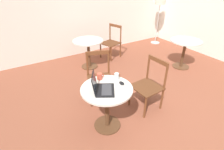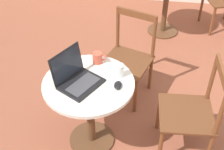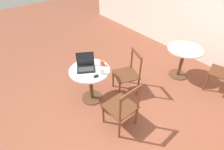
{
  "view_description": "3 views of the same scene",
  "coord_description": "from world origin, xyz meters",
  "px_view_note": "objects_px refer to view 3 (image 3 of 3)",
  "views": [
    {
      "loc": [
        -1.73,
        -1.55,
        2.11
      ],
      "look_at": [
        -0.47,
        0.52,
        0.71
      ],
      "focal_mm": 28.0,
      "sensor_mm": 36.0,
      "label": 1
    },
    {
      "loc": [
        -0.3,
        -1.6,
        2.36
      ],
      "look_at": [
        -0.59,
        0.49,
        0.59
      ],
      "focal_mm": 50.0,
      "sensor_mm": 36.0,
      "label": 2
    },
    {
      "loc": [
        1.49,
        -1.03,
        2.6
      ],
      "look_at": [
        -0.54,
        0.58,
        0.54
      ],
      "focal_mm": 28.0,
      "sensor_mm": 36.0,
      "label": 3
    }
  ],
  "objects_px": {
    "chair_near_right": "(122,107)",
    "mouse": "(96,76)",
    "cafe_table_far": "(183,55)",
    "laptop": "(86,65)",
    "cafe_table_near": "(90,77)",
    "chair_near_back": "(128,73)",
    "drinking_glass": "(102,71)",
    "mug": "(102,63)"
  },
  "relations": [
    {
      "from": "chair_near_back",
      "to": "mug",
      "type": "height_order",
      "value": "chair_near_back"
    },
    {
      "from": "cafe_table_near",
      "to": "laptop",
      "type": "height_order",
      "value": "laptop"
    },
    {
      "from": "cafe_table_far",
      "to": "laptop",
      "type": "xyz_separation_m",
      "value": [
        -0.72,
        -2.05,
        0.22
      ]
    },
    {
      "from": "laptop",
      "to": "mug",
      "type": "distance_m",
      "value": 0.31
    },
    {
      "from": "chair_near_back",
      "to": "laptop",
      "type": "distance_m",
      "value": 0.88
    },
    {
      "from": "cafe_table_far",
      "to": "chair_near_back",
      "type": "bearing_deg",
      "value": -106.08
    },
    {
      "from": "chair_near_right",
      "to": "drinking_glass",
      "type": "bearing_deg",
      "value": 174.13
    },
    {
      "from": "cafe_table_near",
      "to": "laptop",
      "type": "bearing_deg",
      "value": -168.08
    },
    {
      "from": "cafe_table_near",
      "to": "mug",
      "type": "relative_size",
      "value": 6.08
    },
    {
      "from": "mug",
      "to": "drinking_glass",
      "type": "relative_size",
      "value": 1.07
    },
    {
      "from": "cafe_table_near",
      "to": "chair_near_back",
      "type": "distance_m",
      "value": 0.78
    },
    {
      "from": "chair_near_right",
      "to": "chair_near_back",
      "type": "distance_m",
      "value": 0.91
    },
    {
      "from": "cafe_table_far",
      "to": "chair_near_back",
      "type": "relative_size",
      "value": 0.82
    },
    {
      "from": "cafe_table_far",
      "to": "chair_near_right",
      "type": "relative_size",
      "value": 0.82
    },
    {
      "from": "chair_near_right",
      "to": "laptop",
      "type": "xyz_separation_m",
      "value": [
        -0.95,
        -0.07,
        0.33
      ]
    },
    {
      "from": "chair_near_back",
      "to": "drinking_glass",
      "type": "height_order",
      "value": "chair_near_back"
    },
    {
      "from": "chair_near_right",
      "to": "mug",
      "type": "relative_size",
      "value": 7.45
    },
    {
      "from": "mug",
      "to": "mouse",
      "type": "bearing_deg",
      "value": -53.78
    },
    {
      "from": "chair_near_back",
      "to": "mug",
      "type": "xyz_separation_m",
      "value": [
        -0.23,
        -0.46,
        0.32
      ]
    },
    {
      "from": "cafe_table_far",
      "to": "chair_near_back",
      "type": "distance_m",
      "value": 1.36
    },
    {
      "from": "cafe_table_near",
      "to": "mug",
      "type": "xyz_separation_m",
      "value": [
        0.03,
        0.27,
        0.22
      ]
    },
    {
      "from": "chair_near_right",
      "to": "mouse",
      "type": "height_order",
      "value": "chair_near_right"
    },
    {
      "from": "cafe_table_near",
      "to": "drinking_glass",
      "type": "relative_size",
      "value": 6.48
    },
    {
      "from": "chair_near_right",
      "to": "chair_near_back",
      "type": "bearing_deg",
      "value": 131.57
    },
    {
      "from": "laptop",
      "to": "mouse",
      "type": "height_order",
      "value": "laptop"
    },
    {
      "from": "chair_near_right",
      "to": "drinking_glass",
      "type": "xyz_separation_m",
      "value": [
        -0.62,
        0.06,
        0.33
      ]
    },
    {
      "from": "cafe_table_far",
      "to": "mug",
      "type": "height_order",
      "value": "mug"
    },
    {
      "from": "laptop",
      "to": "cafe_table_far",
      "type": "bearing_deg",
      "value": 70.55
    },
    {
      "from": "mouse",
      "to": "drinking_glass",
      "type": "relative_size",
      "value": 0.87
    },
    {
      "from": "drinking_glass",
      "to": "chair_near_right",
      "type": "bearing_deg",
      "value": -5.87
    },
    {
      "from": "chair_near_right",
      "to": "mouse",
      "type": "relative_size",
      "value": 9.1
    },
    {
      "from": "chair_near_right",
      "to": "cafe_table_near",
      "type": "bearing_deg",
      "value": -176.89
    },
    {
      "from": "mug",
      "to": "laptop",
      "type": "bearing_deg",
      "value": -112.64
    },
    {
      "from": "cafe_table_far",
      "to": "chair_near_right",
      "type": "bearing_deg",
      "value": -83.47
    },
    {
      "from": "cafe_table_near",
      "to": "cafe_table_far",
      "type": "distance_m",
      "value": 2.12
    },
    {
      "from": "cafe_table_near",
      "to": "cafe_table_far",
      "type": "xyz_separation_m",
      "value": [
        0.63,
        2.03,
        0.0
      ]
    },
    {
      "from": "chair_near_back",
      "to": "mouse",
      "type": "bearing_deg",
      "value": -91.48
    },
    {
      "from": "chair_near_back",
      "to": "laptop",
      "type": "bearing_deg",
      "value": -115.03
    },
    {
      "from": "cafe_table_near",
      "to": "drinking_glass",
      "type": "height_order",
      "value": "drinking_glass"
    },
    {
      "from": "chair_near_back",
      "to": "mug",
      "type": "bearing_deg",
      "value": -116.47
    },
    {
      "from": "mouse",
      "to": "drinking_glass",
      "type": "bearing_deg",
      "value": 91.5
    },
    {
      "from": "cafe_table_far",
      "to": "laptop",
      "type": "distance_m",
      "value": 2.18
    }
  ]
}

